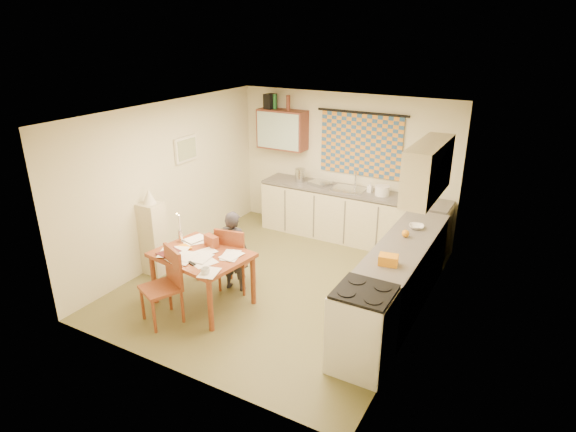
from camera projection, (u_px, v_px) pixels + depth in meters
The scene contains 44 objects.
floor at pixel (281, 283), 7.10m from camera, with size 4.00×4.50×0.02m, color brown.
ceiling at pixel (280, 111), 6.17m from camera, with size 4.00×4.50×0.02m, color white.
wall_back at pixel (344, 165), 8.47m from camera, with size 4.00×0.02×2.50m, color beige.
wall_front at pixel (168, 271), 4.80m from camera, with size 4.00×0.02×2.50m, color beige.
wall_left at pixel (169, 182), 7.55m from camera, with size 0.02×4.50×2.50m, color beige.
wall_right at pixel (426, 232), 5.73m from camera, with size 0.02×4.50×2.50m, color beige.
window_blind at pixel (361, 145), 8.16m from camera, with size 1.45×0.03×1.05m, color #29507D.
curtain_rod at pixel (362, 113), 7.94m from camera, with size 0.04×0.04×1.60m, color black.
wall_cabinet at pixel (282, 129), 8.65m from camera, with size 0.90×0.34×0.70m, color #56281D.
wall_cabinet_glass at pixel (278, 131), 8.51m from camera, with size 0.84×0.02×0.64m, color #99B2A5.
upper_cabinet_right at pixel (428, 170), 6.04m from camera, with size 0.34×1.30×0.70m, color #C7BC92.
framed_print at pixel (186, 149), 7.69m from camera, with size 0.04×0.50×0.40m, color beige.
print_canvas at pixel (187, 149), 7.68m from camera, with size 0.01×0.42×0.32m, color beige.
counter_back at pixel (351, 216), 8.38m from camera, with size 3.30×0.62×0.92m.
counter_right at pixel (397, 282), 6.22m from camera, with size 0.62×2.95×0.92m.
stove at pixel (362, 329), 5.19m from camera, with size 0.63×0.63×0.97m.
sink at pixel (348, 192), 8.26m from camera, with size 0.55×0.45×0.10m, color silver.
tap at pixel (356, 179), 8.31m from camera, with size 0.03×0.03×0.28m, color silver.
dish_rack at pixel (320, 183), 8.47m from camera, with size 0.35×0.30×0.06m, color silver.
kettle at pixel (300, 175), 8.62m from camera, with size 0.18×0.18×0.24m, color silver.
mixing_bowl at pixel (382, 191), 7.94m from camera, with size 0.24×0.24×0.16m, color white.
soap_bottle at pixel (370, 187), 8.08m from camera, with size 0.09×0.09×0.18m, color white.
bowl at pixel (416, 227), 6.66m from camera, with size 0.25×0.25×0.05m, color white.
orange_bag at pixel (388, 260), 5.63m from camera, with size 0.22×0.16×0.12m, color orange.
fruit_orange at pixel (406, 234), 6.37m from camera, with size 0.10×0.10×0.10m, color orange.
speaker at pixel (270, 101), 8.58m from camera, with size 0.16×0.20×0.26m, color black.
bottle_green at pixel (275, 102), 8.54m from camera, with size 0.07×0.07×0.26m, color #195926.
bottle_brown at pixel (288, 103), 8.42m from camera, with size 0.07×0.07×0.26m, color #56281D.
dining_table at pixel (203, 278), 6.46m from camera, with size 1.32×1.07×0.75m.
chair_far at pixel (236, 269), 6.87m from camera, with size 0.51×0.51×0.97m.
chair_near at pixel (163, 300), 6.10m from camera, with size 0.58×0.58×0.97m.
person at pixel (234, 251), 6.74m from camera, with size 0.47×0.35×1.19m, color black.
shelf_stand at pixel (154, 238), 7.22m from camera, with size 0.32×0.30×1.12m, color #C7BC92.
lampshade at pixel (149, 196), 6.97m from camera, with size 0.20×0.20×0.22m, color beige.
letter_rack at pixel (211, 241), 6.49m from camera, with size 0.22×0.10×0.16m, color maroon.
mug at pixel (205, 271), 5.76m from camera, with size 0.15×0.15×0.09m, color white.
magazine at pixel (164, 251), 6.36m from camera, with size 0.26×0.32×0.03m, color maroon.
book at pixel (177, 246), 6.49m from camera, with size 0.27×0.31×0.02m, color orange.
orange_box at pixel (169, 254), 6.27m from camera, with size 0.12×0.08×0.04m, color orange.
eyeglasses at pixel (192, 263), 6.03m from camera, with size 0.13×0.04×0.02m, color black.
candle_holder at pixel (180, 236), 6.62m from camera, with size 0.06×0.06×0.18m, color silver.
candle at pixel (179, 223), 6.55m from camera, with size 0.02×0.02×0.22m, color white.
candle_flame at pixel (177, 214), 6.51m from camera, with size 0.02×0.02×0.02m, color #FFCC66.
papers at pixel (198, 254), 6.26m from camera, with size 1.11×1.04×0.02m.
Camera 1 is at (3.12, -5.40, 3.53)m, focal length 30.00 mm.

